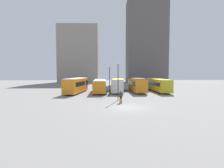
{
  "coord_description": "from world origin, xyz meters",
  "views": [
    {
      "loc": [
        -2.73,
        -22.02,
        4.45
      ],
      "look_at": [
        -1.72,
        11.27,
        2.26
      ],
      "focal_mm": 28.0,
      "sensor_mm": 36.0,
      "label": 1
    }
  ],
  "objects": [
    {
      "name": "bus_1",
      "position": [
        -4.26,
        16.93,
        1.55
      ],
      "size": [
        2.71,
        10.89,
        2.83
      ],
      "rotation": [
        0.0,
        0.0,
        1.58
      ],
      "color": "orange",
      "rests_on": "ground_plane"
    },
    {
      "name": "bus_0",
      "position": [
        -9.32,
        16.11,
        1.75
      ],
      "size": [
        3.91,
        10.88,
        3.22
      ],
      "rotation": [
        0.0,
        0.0,
        1.44
      ],
      "color": "orange",
      "rests_on": "ground_plane"
    },
    {
      "name": "ground_plane",
      "position": [
        0.0,
        0.0,
        0.0
      ],
      "size": [
        160.0,
        160.0,
        0.0
      ],
      "primitive_type": "plane",
      "color": "slate"
    },
    {
      "name": "building_block_left",
      "position": [
        -15.01,
        57.72,
        12.34
      ],
      "size": [
        17.07,
        12.85,
        24.67
      ],
      "color": "gray",
      "rests_on": "ground_plane"
    },
    {
      "name": "suitcase",
      "position": [
        -0.7,
        2.93,
        0.34
      ],
      "size": [
        0.37,
        0.39,
        0.97
      ],
      "rotation": [
        0.0,
        0.0,
        1.98
      ],
      "color": "#B27A1E",
      "rests_on": "ground_plane"
    },
    {
      "name": "traveler",
      "position": [
        -0.65,
        3.44,
        1.09
      ],
      "size": [
        0.62,
        0.62,
        1.83
      ],
      "rotation": [
        0.0,
        0.0,
        1.98
      ],
      "color": "black",
      "rests_on": "ground_plane"
    },
    {
      "name": "trash_bin",
      "position": [
        -2.94,
        12.48,
        0.42
      ],
      "size": [
        0.52,
        0.52,
        0.85
      ],
      "color": "#47474C",
      "rests_on": "ground_plane"
    },
    {
      "name": "lamp_post_1",
      "position": [
        -0.94,
        5.57,
        3.53
      ],
      "size": [
        0.28,
        0.28,
        6.05
      ],
      "color": "black",
      "rests_on": "ground_plane"
    },
    {
      "name": "bus_4",
      "position": [
        9.33,
        18.51,
        1.63
      ],
      "size": [
        2.57,
        12.33,
        2.96
      ],
      "rotation": [
        0.0,
        0.0,
        1.58
      ],
      "color": "gold",
      "rests_on": "ground_plane"
    },
    {
      "name": "lamp_post_0",
      "position": [
        -2.18,
        11.97,
        3.35
      ],
      "size": [
        0.28,
        0.28,
        5.7
      ],
      "color": "black",
      "rests_on": "ground_plane"
    },
    {
      "name": "bus_3",
      "position": [
        4.22,
        18.29,
        1.73
      ],
      "size": [
        2.61,
        11.49,
        3.17
      ],
      "rotation": [
        0.0,
        0.0,
        1.58
      ],
      "color": "orange",
      "rests_on": "ground_plane"
    },
    {
      "name": "bus_2",
      "position": [
        -0.11,
        18.0,
        1.66
      ],
      "size": [
        3.54,
        11.09,
        3.05
      ],
      "rotation": [
        0.0,
        0.0,
        1.48
      ],
      "color": "silver",
      "rests_on": "ground_plane"
    },
    {
      "name": "building_block_right",
      "position": [
        15.2,
        57.72,
        18.34
      ],
      "size": [
        17.46,
        10.75,
        36.68
      ],
      "color": "#5B5656",
      "rests_on": "ground_plane"
    }
  ]
}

